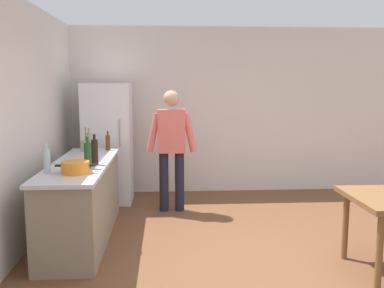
{
  "coord_description": "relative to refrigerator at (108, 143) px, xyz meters",
  "views": [
    {
      "loc": [
        -1.03,
        -4.06,
        1.79
      ],
      "look_at": [
        -0.7,
        1.28,
        1.04
      ],
      "focal_mm": 40.06,
      "sensor_mm": 36.0,
      "label": 1
    }
  ],
  "objects": [
    {
      "name": "ground_plane",
      "position": [
        1.9,
        -2.4,
        -0.9
      ],
      "size": [
        14.0,
        14.0,
        0.0
      ],
      "primitive_type": "plane",
      "color": "brown"
    },
    {
      "name": "wall_back",
      "position": [
        1.9,
        0.6,
        0.45
      ],
      "size": [
        6.4,
        0.12,
        2.7
      ],
      "primitive_type": "cube",
      "color": "silver",
      "rests_on": "ground_plane"
    },
    {
      "name": "wall_left",
      "position": [
        -0.7,
        -2.2,
        0.45
      ],
      "size": [
        0.12,
        5.6,
        2.7
      ],
      "primitive_type": "cube",
      "color": "silver",
      "rests_on": "ground_plane"
    },
    {
      "name": "kitchen_counter",
      "position": [
        -0.1,
        -1.6,
        -0.45
      ],
      "size": [
        0.64,
        2.2,
        0.9
      ],
      "color": "gray",
      "rests_on": "ground_plane"
    },
    {
      "name": "refrigerator",
      "position": [
        0.0,
        0.0,
        0.0
      ],
      "size": [
        0.7,
        0.67,
        1.8
      ],
      "color": "white",
      "rests_on": "ground_plane"
    },
    {
      "name": "person",
      "position": [
        0.95,
        -0.55,
        0.08
      ],
      "size": [
        0.7,
        0.22,
        1.7
      ],
      "color": "#1E1E2D",
      "rests_on": "ground_plane"
    },
    {
      "name": "cooking_pot",
      "position": [
        -0.04,
        -2.18,
        0.06
      ],
      "size": [
        0.4,
        0.28,
        0.12
      ],
      "color": "orange",
      "rests_on": "kitchen_counter"
    },
    {
      "name": "utensil_jar",
      "position": [
        -0.21,
        -0.76,
        0.08
      ],
      "size": [
        0.11,
        0.11,
        0.32
      ],
      "color": "tan",
      "rests_on": "kitchen_counter"
    },
    {
      "name": "bottle_water_clear",
      "position": [
        -0.33,
        -2.14,
        0.13
      ],
      "size": [
        0.07,
        0.07,
        0.3
      ],
      "color": "silver",
      "rests_on": "kitchen_counter"
    },
    {
      "name": "bottle_wine_green",
      "position": [
        0.04,
        -1.93,
        0.15
      ],
      "size": [
        0.08,
        0.08,
        0.34
      ],
      "color": "#1E5123",
      "rests_on": "kitchen_counter"
    },
    {
      "name": "bottle_beer_brown",
      "position": [
        0.09,
        -0.68,
        0.11
      ],
      "size": [
        0.06,
        0.06,
        0.26
      ],
      "color": "#5B3314",
      "rests_on": "kitchen_counter"
    },
    {
      "name": "bottle_vinegar_tall",
      "position": [
        -0.13,
        -0.87,
        0.14
      ],
      "size": [
        0.06,
        0.06,
        0.32
      ],
      "color": "gray",
      "rests_on": "kitchen_counter"
    },
    {
      "name": "bottle_wine_dark",
      "position": [
        0.08,
        -1.72,
        0.15
      ],
      "size": [
        0.08,
        0.08,
        0.34
      ],
      "color": "black",
      "rests_on": "kitchen_counter"
    }
  ]
}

